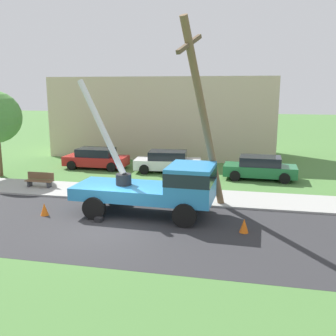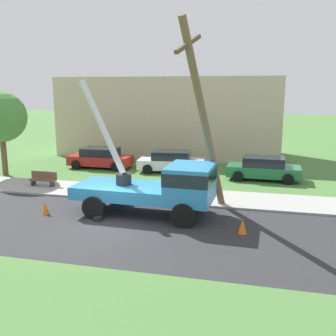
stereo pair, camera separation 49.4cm
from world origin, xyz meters
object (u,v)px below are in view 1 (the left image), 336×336
parked_sedan_red (96,158)px  parked_sedan_white (168,162)px  traffic_cone_ahead (244,226)px  parked_sedan_green (260,168)px  utility_truck (162,185)px  traffic_cone_behind (44,209)px  leaning_utility_pole (204,120)px  park_bench (40,180)px

parked_sedan_red → parked_sedan_white: (5.19, -0.15, 0.00)m
traffic_cone_ahead → parked_sedan_green: (0.75, 9.44, 0.43)m
parked_sedan_red → utility_truck: bearing=-52.9°
parked_sedan_red → traffic_cone_ahead: bearing=-44.8°
parked_sedan_white → parked_sedan_red: bearing=178.4°
traffic_cone_ahead → traffic_cone_behind: (-8.75, 0.26, 0.00)m
leaning_utility_pole → traffic_cone_behind: leaning_utility_pole is taller
parked_sedan_white → parked_sedan_green: size_ratio=1.02×
leaning_utility_pole → traffic_cone_ahead: bearing=-43.7°
parked_sedan_red → traffic_cone_behind: bearing=-80.4°
utility_truck → traffic_cone_ahead: size_ratio=12.07×
leaning_utility_pole → parked_sedan_red: 12.70m
utility_truck → parked_sedan_green: utility_truck is taller
utility_truck → traffic_cone_ahead: bearing=-20.6°
utility_truck → park_bench: size_ratio=4.22×
utility_truck → traffic_cone_ahead: utility_truck is taller
leaning_utility_pole → traffic_cone_behind: bearing=-167.6°
parked_sedan_red → parked_sedan_white: same height
leaning_utility_pole → parked_sedan_red: (-8.61, 8.63, -3.54)m
traffic_cone_ahead → park_bench: (-11.42, 4.51, 0.18)m
parked_sedan_green → park_bench: bearing=-158.0°
leaning_utility_pole → park_bench: (-9.56, 2.74, -3.79)m
park_bench → utility_truck: bearing=-22.0°
parked_sedan_white → park_bench: bearing=-136.9°
traffic_cone_ahead → parked_sedan_green: parked_sedan_green is taller
leaning_utility_pole → park_bench: leaning_utility_pole is taller
utility_truck → parked_sedan_white: bearing=100.6°
traffic_cone_ahead → traffic_cone_behind: 8.75m
utility_truck → parked_sedan_green: 9.21m
park_bench → parked_sedan_red: bearing=80.8°
parked_sedan_white → parked_sedan_green: bearing=-7.8°
traffic_cone_ahead → traffic_cone_behind: same height
parked_sedan_red → parked_sedan_green: size_ratio=0.99×
traffic_cone_ahead → parked_sedan_red: 14.77m
parked_sedan_white → parked_sedan_green: 6.08m
traffic_cone_ahead → parked_sedan_white: parked_sedan_white is taller
leaning_utility_pole → traffic_cone_ahead: (1.86, -1.77, -3.97)m
traffic_cone_behind → parked_sedan_white: parked_sedan_white is taller
parked_sedan_white → park_bench: (-6.15, -5.75, -0.25)m
leaning_utility_pole → utility_truck: bearing=-166.7°
park_bench → traffic_cone_behind: bearing=-57.8°
parked_sedan_red → parked_sedan_white: 5.19m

